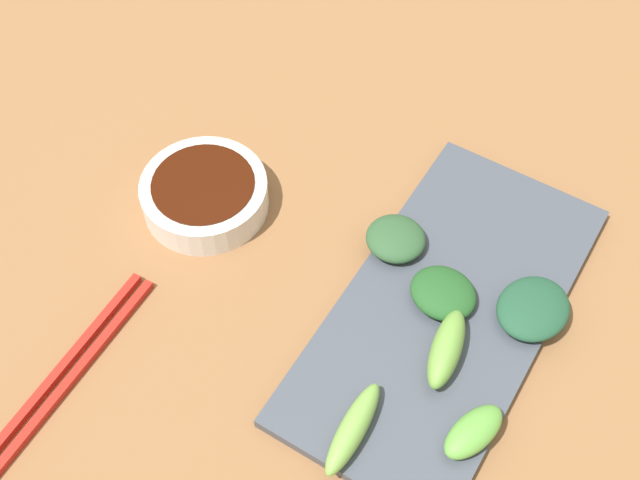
# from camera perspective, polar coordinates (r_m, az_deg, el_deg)

# --- Properties ---
(tabletop) EXTENTS (2.10, 2.10, 0.02)m
(tabletop) POSITION_cam_1_polar(r_m,az_deg,el_deg) (0.82, 0.05, -1.19)
(tabletop) COLOR brown
(tabletop) RESTS_ON ground
(sauce_bowl) EXTENTS (0.13, 0.13, 0.04)m
(sauce_bowl) POSITION_cam_1_polar(r_m,az_deg,el_deg) (0.84, -7.91, 3.16)
(sauce_bowl) COLOR silver
(sauce_bowl) RESTS_ON tabletop
(serving_plate) EXTENTS (0.18, 0.37, 0.01)m
(serving_plate) POSITION_cam_1_polar(r_m,az_deg,el_deg) (0.78, 8.55, -4.91)
(serving_plate) COLOR #424753
(serving_plate) RESTS_ON tabletop
(broccoli_leafy_0) EXTENTS (0.07, 0.06, 0.02)m
(broccoli_leafy_0) POSITION_cam_1_polar(r_m,az_deg,el_deg) (0.77, 8.43, -3.62)
(broccoli_leafy_0) COLOR #215223
(broccoli_leafy_0) RESTS_ON serving_plate
(broccoli_stalk_1) EXTENTS (0.04, 0.08, 0.03)m
(broccoli_stalk_1) POSITION_cam_1_polar(r_m,az_deg,el_deg) (0.73, 8.65, -7.38)
(broccoli_stalk_1) COLOR #6B9E41
(broccoli_stalk_1) RESTS_ON serving_plate
(broccoli_leafy_2) EXTENTS (0.06, 0.06, 0.02)m
(broccoli_leafy_2) POSITION_cam_1_polar(r_m,az_deg,el_deg) (0.79, 5.21, 0.09)
(broccoli_leafy_2) COLOR #2D5330
(broccoli_leafy_2) RESTS_ON serving_plate
(broccoli_stalk_3) EXTENTS (0.03, 0.09, 0.02)m
(broccoli_stalk_3) POSITION_cam_1_polar(r_m,az_deg,el_deg) (0.70, 2.27, -12.77)
(broccoli_stalk_3) COLOR #75A848
(broccoli_stalk_3) RESTS_ON serving_plate
(broccoli_leafy_4) EXTENTS (0.08, 0.08, 0.02)m
(broccoli_leafy_4) POSITION_cam_1_polar(r_m,az_deg,el_deg) (0.77, 14.39, -4.57)
(broccoli_leafy_4) COLOR #204C33
(broccoli_leafy_4) RESTS_ON serving_plate
(broccoli_stalk_5) EXTENTS (0.05, 0.07, 0.02)m
(broccoli_stalk_5) POSITION_cam_1_polar(r_m,az_deg,el_deg) (0.71, 10.46, -12.79)
(broccoli_stalk_5) COLOR #5EA03E
(broccoli_stalk_5) RESTS_ON serving_plate
(chopsticks) EXTENTS (0.03, 0.23, 0.01)m
(chopsticks) POSITION_cam_1_polar(r_m,az_deg,el_deg) (0.77, -17.08, -8.90)
(chopsticks) COLOR red
(chopsticks) RESTS_ON tabletop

